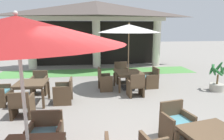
{
  "coord_description": "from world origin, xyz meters",
  "views": [
    {
      "loc": [
        -0.74,
        -3.28,
        2.49
      ],
      "look_at": [
        0.02,
        2.33,
        1.28
      ],
      "focal_mm": 32.57,
      "sensor_mm": 36.0,
      "label": 1
    }
  ],
  "objects_px": {
    "patio_chair_mid_left_north": "(46,135)",
    "patio_chair_mid_right_east": "(64,91)",
    "patio_table_mid_right": "(31,85)",
    "patio_chair_near_foreground_north": "(176,123)",
    "patio_chair_far_back_south": "(136,86)",
    "patio_table_near_foreground": "(216,139)",
    "patio_chair_far_back_north": "(122,73)",
    "patio_chair_far_back_west": "(104,80)",
    "patio_umbrella_mid_left": "(17,32)",
    "patio_table_far_back": "(128,74)",
    "potted_palm_right_edge": "(217,82)",
    "patio_chair_far_back_east": "(151,78)",
    "patio_chair_mid_right_north": "(40,83)",
    "patio_umbrella_far_back": "(129,29)",
    "patio_chair_mid_right_south": "(22,104)"
  },
  "relations": [
    {
      "from": "patio_chair_mid_right_north",
      "to": "potted_palm_right_edge",
      "type": "relative_size",
      "value": 0.73
    },
    {
      "from": "patio_chair_near_foreground_north",
      "to": "patio_chair_far_back_west",
      "type": "xyz_separation_m",
      "value": [
        -1.22,
        3.87,
        0.0
      ]
    },
    {
      "from": "patio_chair_near_foreground_north",
      "to": "patio_chair_mid_right_east",
      "type": "bearing_deg",
      "value": -56.26
    },
    {
      "from": "patio_chair_mid_left_north",
      "to": "patio_chair_mid_right_east",
      "type": "distance_m",
      "value": 2.85
    },
    {
      "from": "patio_table_near_foreground",
      "to": "patio_chair_far_back_south",
      "type": "relative_size",
      "value": 1.32
    },
    {
      "from": "patio_chair_mid_right_north",
      "to": "patio_table_far_back",
      "type": "relative_size",
      "value": 0.78
    },
    {
      "from": "patio_chair_near_foreground_north",
      "to": "patio_umbrella_far_back",
      "type": "distance_m",
      "value": 4.42
    },
    {
      "from": "patio_chair_far_back_north",
      "to": "potted_palm_right_edge",
      "type": "distance_m",
      "value": 3.9
    },
    {
      "from": "patio_chair_mid_left_north",
      "to": "patio_table_far_back",
      "type": "xyz_separation_m",
      "value": [
        2.53,
        4.1,
        0.21
      ]
    },
    {
      "from": "patio_umbrella_far_back",
      "to": "potted_palm_right_edge",
      "type": "bearing_deg",
      "value": -12.35
    },
    {
      "from": "patio_chair_mid_right_south",
      "to": "patio_table_far_back",
      "type": "distance_m",
      "value": 4.16
    },
    {
      "from": "patio_chair_mid_right_east",
      "to": "patio_umbrella_far_back",
      "type": "relative_size",
      "value": 0.31
    },
    {
      "from": "patio_table_far_back",
      "to": "patio_chair_mid_right_east",
      "type": "bearing_deg",
      "value": -152.81
    },
    {
      "from": "patio_chair_near_foreground_north",
      "to": "patio_chair_far_back_south",
      "type": "height_order",
      "value": "patio_chair_far_back_south"
    },
    {
      "from": "patio_chair_mid_left_north",
      "to": "potted_palm_right_edge",
      "type": "relative_size",
      "value": 0.73
    },
    {
      "from": "patio_chair_near_foreground_north",
      "to": "patio_chair_mid_right_east",
      "type": "height_order",
      "value": "patio_chair_near_foreground_north"
    },
    {
      "from": "patio_chair_far_back_north",
      "to": "patio_chair_far_back_west",
      "type": "distance_m",
      "value": 1.39
    },
    {
      "from": "patio_chair_far_back_west",
      "to": "patio_chair_mid_left_north",
      "type": "bearing_deg",
      "value": -25.23
    },
    {
      "from": "patio_chair_far_back_north",
      "to": "patio_chair_mid_right_north",
      "type": "bearing_deg",
      "value": 15.0
    },
    {
      "from": "patio_umbrella_far_back",
      "to": "patio_chair_mid_right_east",
      "type": "bearing_deg",
      "value": -152.81
    },
    {
      "from": "patio_table_mid_right",
      "to": "patio_chair_far_back_north",
      "type": "relative_size",
      "value": 1.07
    },
    {
      "from": "patio_chair_far_back_east",
      "to": "potted_palm_right_edge",
      "type": "height_order",
      "value": "potted_palm_right_edge"
    },
    {
      "from": "patio_chair_far_back_south",
      "to": "patio_chair_mid_right_east",
      "type": "bearing_deg",
      "value": -178.09
    },
    {
      "from": "patio_table_mid_right",
      "to": "patio_chair_far_back_east",
      "type": "relative_size",
      "value": 1.18
    },
    {
      "from": "patio_chair_far_back_north",
      "to": "potted_palm_right_edge",
      "type": "bearing_deg",
      "value": 149.34
    },
    {
      "from": "patio_chair_mid_right_east",
      "to": "patio_chair_far_back_east",
      "type": "distance_m",
      "value": 3.66
    },
    {
      "from": "patio_table_mid_right",
      "to": "patio_chair_mid_left_north",
      "type": "bearing_deg",
      "value": -71.87
    },
    {
      "from": "patio_chair_far_back_north",
      "to": "patio_chair_far_back_west",
      "type": "relative_size",
      "value": 1.01
    },
    {
      "from": "patio_table_near_foreground",
      "to": "patio_chair_near_foreground_north",
      "type": "bearing_deg",
      "value": 101.06
    },
    {
      "from": "patio_table_near_foreground",
      "to": "patio_chair_mid_right_north",
      "type": "relative_size",
      "value": 1.32
    },
    {
      "from": "patio_table_far_back",
      "to": "patio_chair_far_back_north",
      "type": "xyz_separation_m",
      "value": [
        -0.07,
        0.98,
        -0.21
      ]
    },
    {
      "from": "patio_chair_far_back_east",
      "to": "patio_umbrella_far_back",
      "type": "bearing_deg",
      "value": 90.0
    },
    {
      "from": "potted_palm_right_edge",
      "to": "patio_table_mid_right",
      "type": "bearing_deg",
      "value": -176.05
    },
    {
      "from": "patio_table_near_foreground",
      "to": "patio_chair_far_back_east",
      "type": "distance_m",
      "value": 5.09
    },
    {
      "from": "patio_chair_far_back_west",
      "to": "patio_chair_far_back_south",
      "type": "bearing_deg",
      "value": 45.07
    },
    {
      "from": "patio_table_near_foreground",
      "to": "patio_umbrella_mid_left",
      "type": "bearing_deg",
      "value": -178.8
    },
    {
      "from": "patio_chair_mid_right_south",
      "to": "patio_chair_far_back_west",
      "type": "height_order",
      "value": "patio_chair_far_back_west"
    },
    {
      "from": "patio_table_far_back",
      "to": "patio_umbrella_mid_left",
      "type": "bearing_deg",
      "value": -117.07
    },
    {
      "from": "patio_table_mid_right",
      "to": "potted_palm_right_edge",
      "type": "distance_m",
      "value": 6.91
    },
    {
      "from": "patio_table_near_foreground",
      "to": "patio_table_far_back",
      "type": "distance_m",
      "value": 5.01
    },
    {
      "from": "patio_chair_mid_right_north",
      "to": "patio_table_far_back",
      "type": "height_order",
      "value": "patio_chair_mid_right_north"
    },
    {
      "from": "patio_chair_mid_right_east",
      "to": "patio_table_far_back",
      "type": "height_order",
      "value": "patio_chair_mid_right_east"
    },
    {
      "from": "patio_chair_far_back_south",
      "to": "potted_palm_right_edge",
      "type": "distance_m",
      "value": 3.35
    },
    {
      "from": "patio_chair_far_back_south",
      "to": "patio_umbrella_far_back",
      "type": "bearing_deg",
      "value": 90.0
    },
    {
      "from": "patio_umbrella_mid_left",
      "to": "patio_table_far_back",
      "type": "xyz_separation_m",
      "value": [
        2.58,
        5.05,
        -1.81
      ]
    },
    {
      "from": "patio_chair_far_back_east",
      "to": "patio_chair_far_back_north",
      "type": "bearing_deg",
      "value": 44.9
    },
    {
      "from": "patio_chair_far_back_east",
      "to": "patio_chair_far_back_south",
      "type": "relative_size",
      "value": 0.97
    },
    {
      "from": "patio_table_near_foreground",
      "to": "patio_chair_far_back_south",
      "type": "xyz_separation_m",
      "value": [
        -0.37,
        4.01,
        -0.24
      ]
    },
    {
      "from": "patio_chair_near_foreground_north",
      "to": "patio_chair_mid_left_north",
      "type": "distance_m",
      "value": 2.77
    },
    {
      "from": "patio_umbrella_mid_left",
      "to": "patio_chair_mid_right_south",
      "type": "bearing_deg",
      "value": 108.09
    }
  ]
}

